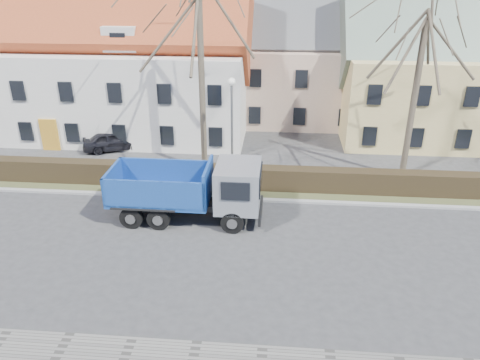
# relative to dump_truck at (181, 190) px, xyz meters

# --- Properties ---
(ground) EXTENTS (120.00, 120.00, 0.00)m
(ground) POSITION_rel_dump_truck_xyz_m (2.20, -2.42, -1.56)
(ground) COLOR #353637
(curb_far) EXTENTS (80.00, 0.30, 0.12)m
(curb_far) POSITION_rel_dump_truck_xyz_m (2.20, 2.18, -1.50)
(curb_far) COLOR gray
(curb_far) RESTS_ON ground
(grass_strip) EXTENTS (80.00, 3.00, 0.10)m
(grass_strip) POSITION_rel_dump_truck_xyz_m (2.20, 3.78, -1.51)
(grass_strip) COLOR #414627
(grass_strip) RESTS_ON ground
(hedge) EXTENTS (60.00, 0.90, 1.30)m
(hedge) POSITION_rel_dump_truck_xyz_m (2.20, 3.58, -0.91)
(hedge) COLOR black
(hedge) RESTS_ON ground
(building_white) EXTENTS (26.80, 10.80, 9.50)m
(building_white) POSITION_rel_dump_truck_xyz_m (-10.80, 13.58, 3.19)
(building_white) COLOR silver
(building_white) RESTS_ON ground
(building_pink) EXTENTS (10.80, 8.80, 8.00)m
(building_pink) POSITION_rel_dump_truck_xyz_m (6.20, 17.58, 2.44)
(building_pink) COLOR tan
(building_pink) RESTS_ON ground
(building_yellow) EXTENTS (18.80, 10.80, 8.50)m
(building_yellow) POSITION_rel_dump_truck_xyz_m (18.20, 14.58, 2.69)
(building_yellow) COLOR #D9C177
(building_yellow) RESTS_ON ground
(tree_1) EXTENTS (9.20, 9.20, 12.65)m
(tree_1) POSITION_rel_dump_truck_xyz_m (0.20, 6.08, 4.76)
(tree_1) COLOR brown
(tree_1) RESTS_ON ground
(tree_2) EXTENTS (8.00, 8.00, 11.00)m
(tree_2) POSITION_rel_dump_truck_xyz_m (12.20, 6.08, 3.94)
(tree_2) COLOR brown
(tree_2) RESTS_ON ground
(dump_truck) EXTENTS (7.81, 2.93, 3.12)m
(dump_truck) POSITION_rel_dump_truck_xyz_m (0.00, 0.00, 0.00)
(dump_truck) COLOR navy
(dump_truck) RESTS_ON ground
(streetlight) EXTENTS (0.48, 0.48, 6.19)m
(streetlight) POSITION_rel_dump_truck_xyz_m (2.08, 4.58, 1.53)
(streetlight) COLOR gray
(streetlight) RESTS_ON ground
(cart_frame) EXTENTS (0.83, 0.64, 0.67)m
(cart_frame) POSITION_rel_dump_truck_xyz_m (-4.32, 1.48, -1.23)
(cart_frame) COLOR silver
(cart_frame) RESTS_ON ground
(parked_car_a) EXTENTS (4.45, 3.03, 1.41)m
(parked_car_a) POSITION_rel_dump_truck_xyz_m (-6.50, 8.93, -0.86)
(parked_car_a) COLOR black
(parked_car_a) RESTS_ON ground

